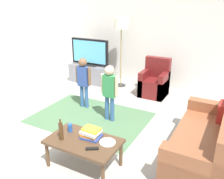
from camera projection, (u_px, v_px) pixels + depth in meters
The scene contains 16 objects.
ground at pixel (96, 135), 4.22m from camera, with size 7.80×7.80×0.00m, color #B2ADA3.
wall_back at pixel (157, 34), 6.20m from camera, with size 6.00×0.12×2.70m, color silver.
area_rug at pixel (90, 117), 4.84m from camera, with size 2.20×1.60×0.01m, color #4C724C.
tv_stand at pixel (91, 74), 6.72m from camera, with size 1.20×0.44×0.50m.
tv at pixel (90, 52), 6.48m from camera, with size 1.10×0.28×0.71m.
couch at pixel (209, 143), 3.49m from camera, with size 0.80×1.80×0.86m.
armchair at pixel (155, 83), 5.85m from camera, with size 0.60×0.60×0.90m.
floor_lamp at pixel (121, 27), 6.00m from camera, with size 0.36×0.36×1.78m.
child_near_tv at pixel (83, 78), 5.07m from camera, with size 0.36×0.17×1.08m.
child_center at pixel (109, 88), 4.52m from camera, with size 0.37×0.18×1.09m.
coffee_table at pixel (84, 143), 3.34m from camera, with size 1.00×0.60×0.42m.
book_stack at pixel (91, 133), 3.37m from camera, with size 0.28×0.24×0.14m.
bottle at pixel (61, 131), 3.30m from camera, with size 0.06×0.06×0.31m.
tv_remote at pixel (92, 149), 3.13m from camera, with size 0.17×0.05×0.02m, color black.
soda_can at pixel (70, 128), 3.52m from camera, with size 0.07×0.07×0.12m, color #2659B2.
plate at pixel (107, 142), 3.26m from camera, with size 0.22×0.22×0.02m.
Camera 1 is at (1.98, -3.08, 2.27)m, focal length 39.06 mm.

